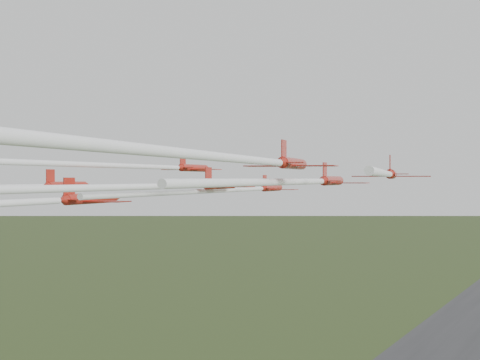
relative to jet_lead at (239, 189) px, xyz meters
The scene contains 7 objects.
jet_lead is the anchor object (origin of this frame).
jet_row2_left 12.83m from the jet_lead, 124.01° to the right, with size 11.20×52.40×2.57m.
jet_row2_right 17.00m from the jet_lead, 32.61° to the right, with size 13.21×56.16×2.96m.
jet_row3_mid 28.96m from the jet_lead, 78.64° to the right, with size 13.68×67.56×2.61m.
jet_row3_right 30.51m from the jet_lead, 32.10° to the right, with size 13.84×42.02×2.51m.
jet_row4_left 34.35m from the jet_lead, 95.63° to the right, with size 11.61×48.20×2.88m.
jet_row4_right 44.21m from the jet_lead, 60.94° to the right, with size 17.93×67.15×2.67m.
Camera 1 is at (45.41, -77.61, 55.79)m, focal length 50.00 mm.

